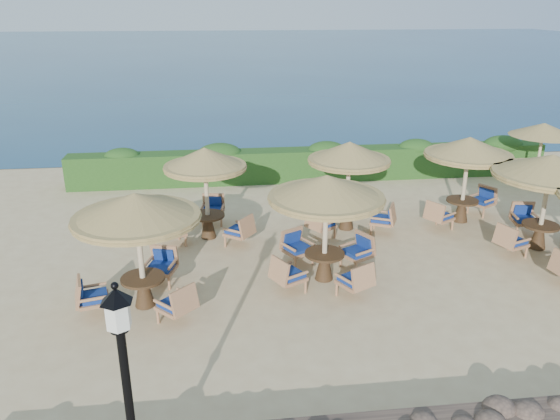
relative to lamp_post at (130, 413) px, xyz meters
The scene contains 11 objects.
ground 8.47m from the lamp_post, 54.78° to the left, with size 120.00×120.00×0.00m, color #CEB482.
sea 76.97m from the lamp_post, 86.42° to the left, with size 160.00×160.00×0.00m, color #0C2C4D.
hedge 14.83m from the lamp_post, 71.08° to the left, with size 18.00×0.90×1.20m, color #1B3F14.
lamp_post is the anchor object (origin of this frame).
extra_parasol 17.41m from the lamp_post, 43.60° to the left, with size 2.30×2.30×2.41m.
cafe_set_0 5.32m from the lamp_post, 95.62° to the left, with size 2.80×2.80×2.65m.
cafe_set_1 7.08m from the lamp_post, 58.74° to the left, with size 2.79×2.79×2.65m.
cafe_set_3 8.98m from the lamp_post, 84.43° to the left, with size 2.75×2.58×2.65m.
cafe_set_4 10.38m from the lamp_post, 61.51° to the left, with size 2.77×2.62×2.65m.
cafe_set_5 12.64m from the lamp_post, 47.19° to the left, with size 2.77×2.59×2.65m.
cafe_set_6 12.16m from the lamp_post, 35.89° to the left, with size 2.97×2.97×2.65m.
Camera 1 is at (-3.60, -12.40, 6.31)m, focal length 35.00 mm.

